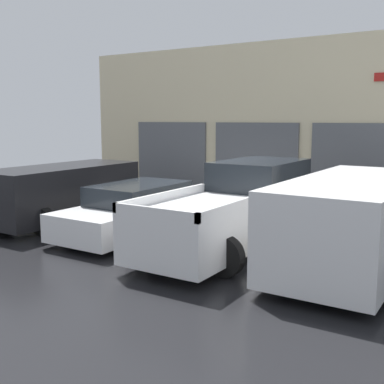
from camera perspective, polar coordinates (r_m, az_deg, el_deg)
ground_plane at (r=12.53m, az=2.38°, el=-4.42°), size 28.00×28.00×0.00m
shophouse_building at (r=15.14m, az=8.75°, el=7.34°), size 13.22×0.68×5.12m
pickup_truck at (r=10.74m, az=5.31°, el=-1.97°), size 2.35×5.51×1.84m
sedan_white at (r=11.97m, az=-6.49°, el=-2.17°), size 2.23×4.43×1.25m
sedan_side at (r=9.55m, az=18.52°, el=-3.23°), size 2.43×4.97×1.74m
van_right at (r=13.69m, az=-15.08°, el=0.04°), size 2.25×4.43×1.56m
parking_stripe_far_left at (r=14.81m, az=-18.37°, el=-2.79°), size 0.12×2.20×0.01m
parking_stripe_left at (r=12.92m, az=-11.03°, el=-4.15°), size 0.12×2.20×0.01m
parking_stripe_centre at (r=11.32m, az=-1.37°, el=-5.82°), size 0.12×2.20×0.01m
parking_stripe_right at (r=10.15m, az=11.04°, el=-7.70°), size 0.12×2.20×0.01m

